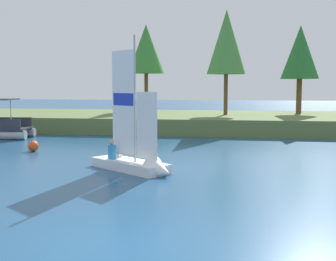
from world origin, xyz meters
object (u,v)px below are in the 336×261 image
shoreline_tree_centre (300,53)px  channel_buoy (33,146)px  shoreline_tree_midleft (226,42)px  shoreline_tree_left (146,49)px  sailboat (140,161)px

shoreline_tree_centre → channel_buoy: 23.11m
shoreline_tree_centre → channel_buoy: (-15.52, -16.11, -5.82)m
shoreline_tree_midleft → channel_buoy: (-9.62, -13.50, -6.49)m
shoreline_tree_left → channel_buoy: (-2.37, -17.92, -6.41)m
shoreline_tree_left → shoreline_tree_centre: shoreline_tree_left is taller
shoreline_tree_midleft → shoreline_tree_centre: (5.90, 2.60, -0.67)m
shoreline_tree_left → sailboat: 23.79m
shoreline_tree_midleft → shoreline_tree_left: bearing=148.6°
channel_buoy → shoreline_tree_midleft: bearing=54.5°
sailboat → channel_buoy: (-6.69, 4.62, -0.16)m
shoreline_tree_midleft → shoreline_tree_centre: bearing=23.8°
shoreline_tree_left → shoreline_tree_midleft: size_ratio=0.95×
shoreline_tree_left → channel_buoy: shoreline_tree_left is taller
shoreline_tree_midleft → channel_buoy: 17.80m
shoreline_tree_left → channel_buoy: bearing=-97.5°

